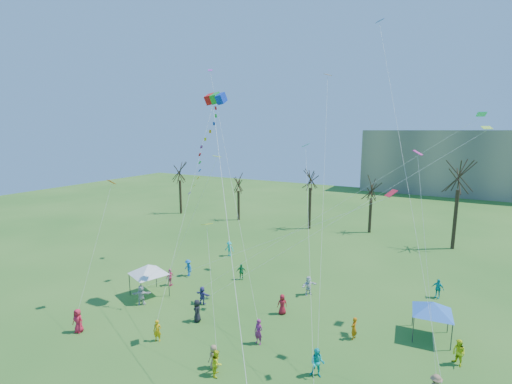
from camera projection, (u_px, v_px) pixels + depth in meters
The scene contains 7 objects.
distant_building at pixel (503, 164), 80.39m from camera, with size 60.00×14.00×15.00m, color gray.
bare_tree_row at pixel (372, 188), 49.72m from camera, with size 71.44×8.66×11.94m.
big_box_kite at pixel (206, 153), 28.65m from camera, with size 6.46×7.49×22.60m.
canopy_tent_white at pixel (148, 269), 32.32m from camera, with size 3.76×3.76×3.01m.
canopy_tent_blue at pixel (433, 307), 25.75m from camera, with size 3.71×3.71×2.79m.
festival_crowd at pixel (256, 310), 28.39m from camera, with size 26.07×20.12×1.84m.
small_kites_aloft at pixel (303, 148), 27.91m from camera, with size 26.91×19.49×31.41m.
Camera 1 is at (11.18, -15.21, 15.00)m, focal length 25.00 mm.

